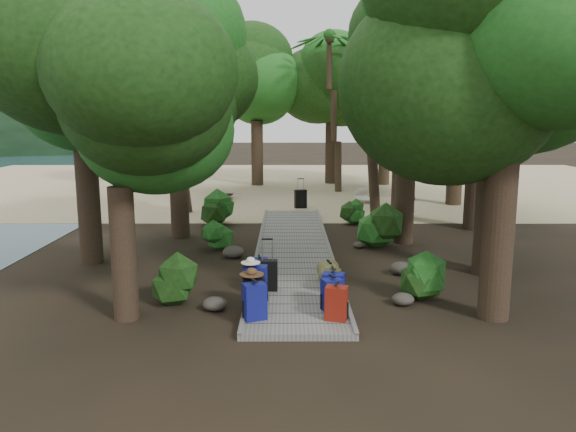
{
  "coord_description": "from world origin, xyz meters",
  "views": [
    {
      "loc": [
        -0.19,
        -13.67,
        3.67
      ],
      "look_at": [
        -0.15,
        1.0,
        1.0
      ],
      "focal_mm": 35.0,
      "sensor_mm": 36.0,
      "label": 1
    }
  ],
  "objects_px": {
    "suitcase_on_boardwalk": "(268,275)",
    "lone_suitcase_on_sand": "(301,199)",
    "duffel_right_khaki": "(329,272)",
    "backpack_right_b": "(332,293)",
    "backpack_right_c": "(333,287)",
    "backpack_left_d": "(260,269)",
    "backpack_left_c": "(255,282)",
    "backpack_right_a": "(336,301)",
    "backpack_left_b": "(254,293)",
    "kayak": "(229,196)",
    "backpack_left_a": "(255,300)",
    "backpack_right_d": "(332,280)",
    "sun_lounger": "(364,196)"
  },
  "relations": [
    {
      "from": "duffel_right_khaki",
      "to": "sun_lounger",
      "type": "distance_m",
      "value": 11.96
    },
    {
      "from": "backpack_right_b",
      "to": "backpack_right_c",
      "type": "distance_m",
      "value": 0.29
    },
    {
      "from": "backpack_left_b",
      "to": "sun_lounger",
      "type": "xyz_separation_m",
      "value": [
        3.87,
        13.57,
        -0.19
      ]
    },
    {
      "from": "backpack_left_c",
      "to": "kayak",
      "type": "height_order",
      "value": "backpack_left_c"
    },
    {
      "from": "backpack_left_b",
      "to": "backpack_right_a",
      "type": "relative_size",
      "value": 1.05
    },
    {
      "from": "backpack_left_d",
      "to": "suitcase_on_boardwalk",
      "type": "xyz_separation_m",
      "value": [
        0.19,
        -0.59,
        0.03
      ]
    },
    {
      "from": "backpack_right_a",
      "to": "sun_lounger",
      "type": "height_order",
      "value": "backpack_right_a"
    },
    {
      "from": "backpack_left_b",
      "to": "sun_lounger",
      "type": "relative_size",
      "value": 0.43
    },
    {
      "from": "backpack_right_c",
      "to": "backpack_left_d",
      "type": "bearing_deg",
      "value": 150.25
    },
    {
      "from": "backpack_left_b",
      "to": "backpack_left_c",
      "type": "relative_size",
      "value": 0.89
    },
    {
      "from": "suitcase_on_boardwalk",
      "to": "lone_suitcase_on_sand",
      "type": "bearing_deg",
      "value": 86.2
    },
    {
      "from": "backpack_left_a",
      "to": "backpack_right_a",
      "type": "height_order",
      "value": "backpack_left_a"
    },
    {
      "from": "backpack_left_a",
      "to": "backpack_right_d",
      "type": "distance_m",
      "value": 2.12
    },
    {
      "from": "backpack_right_c",
      "to": "kayak",
      "type": "xyz_separation_m",
      "value": [
        -3.41,
        14.1,
        -0.29
      ]
    },
    {
      "from": "suitcase_on_boardwalk",
      "to": "lone_suitcase_on_sand",
      "type": "relative_size",
      "value": 0.88
    },
    {
      "from": "backpack_right_d",
      "to": "backpack_right_a",
      "type": "bearing_deg",
      "value": -89.09
    },
    {
      "from": "backpack_left_b",
      "to": "lone_suitcase_on_sand",
      "type": "distance_m",
      "value": 12.12
    },
    {
      "from": "backpack_right_c",
      "to": "lone_suitcase_on_sand",
      "type": "xyz_separation_m",
      "value": [
        -0.33,
        11.72,
        -0.08
      ]
    },
    {
      "from": "lone_suitcase_on_sand",
      "to": "backpack_right_d",
      "type": "bearing_deg",
      "value": -100.85
    },
    {
      "from": "backpack_left_d",
      "to": "backpack_right_c",
      "type": "xyz_separation_m",
      "value": [
        1.46,
        -1.48,
        0.05
      ]
    },
    {
      "from": "kayak",
      "to": "lone_suitcase_on_sand",
      "type": "bearing_deg",
      "value": -51.77
    },
    {
      "from": "backpack_right_c",
      "to": "lone_suitcase_on_sand",
      "type": "relative_size",
      "value": 0.94
    },
    {
      "from": "backpack_left_c",
      "to": "suitcase_on_boardwalk",
      "type": "distance_m",
      "value": 0.75
    },
    {
      "from": "backpack_left_d",
      "to": "backpack_right_d",
      "type": "relative_size",
      "value": 1.08
    },
    {
      "from": "lone_suitcase_on_sand",
      "to": "kayak",
      "type": "height_order",
      "value": "lone_suitcase_on_sand"
    },
    {
      "from": "backpack_left_a",
      "to": "lone_suitcase_on_sand",
      "type": "bearing_deg",
      "value": 62.97
    },
    {
      "from": "backpack_left_b",
      "to": "backpack_right_b",
      "type": "relative_size",
      "value": 1.07
    },
    {
      "from": "backpack_left_a",
      "to": "sun_lounger",
      "type": "distance_m",
      "value": 14.5
    },
    {
      "from": "backpack_right_c",
      "to": "kayak",
      "type": "relative_size",
      "value": 0.23
    },
    {
      "from": "backpack_right_b",
      "to": "backpack_right_c",
      "type": "bearing_deg",
      "value": 59.98
    },
    {
      "from": "backpack_left_a",
      "to": "backpack_left_b",
      "type": "relative_size",
      "value": 1.03
    },
    {
      "from": "backpack_left_a",
      "to": "backpack_right_d",
      "type": "height_order",
      "value": "backpack_left_a"
    },
    {
      "from": "backpack_left_b",
      "to": "kayak",
      "type": "xyz_separation_m",
      "value": [
        -1.92,
        14.45,
        -0.3
      ]
    },
    {
      "from": "backpack_right_b",
      "to": "kayak",
      "type": "distance_m",
      "value": 14.78
    },
    {
      "from": "backpack_left_a",
      "to": "suitcase_on_boardwalk",
      "type": "distance_m",
      "value": 1.66
    },
    {
      "from": "backpack_left_b",
      "to": "suitcase_on_boardwalk",
      "type": "relative_size",
      "value": 1.11
    },
    {
      "from": "backpack_right_a",
      "to": "lone_suitcase_on_sand",
      "type": "bearing_deg",
      "value": 106.0
    },
    {
      "from": "backpack_right_d",
      "to": "kayak",
      "type": "distance_m",
      "value": 13.8
    },
    {
      "from": "backpack_left_b",
      "to": "backpack_right_c",
      "type": "relative_size",
      "value": 1.03
    },
    {
      "from": "duffel_right_khaki",
      "to": "backpack_left_c",
      "type": "bearing_deg",
      "value": -148.16
    },
    {
      "from": "backpack_left_c",
      "to": "backpack_right_c",
      "type": "distance_m",
      "value": 1.49
    },
    {
      "from": "backpack_left_b",
      "to": "duffel_right_khaki",
      "type": "relative_size",
      "value": 1.12
    },
    {
      "from": "backpack_left_b",
      "to": "backpack_right_a",
      "type": "distance_m",
      "value": 1.54
    },
    {
      "from": "backpack_right_d",
      "to": "sun_lounger",
      "type": "xyz_separation_m",
      "value": [
        2.35,
        12.47,
        -0.1
      ]
    },
    {
      "from": "backpack_right_a",
      "to": "duffel_right_khaki",
      "type": "height_order",
      "value": "backpack_right_a"
    },
    {
      "from": "duffel_right_khaki",
      "to": "lone_suitcase_on_sand",
      "type": "distance_m",
      "value": 10.23
    },
    {
      "from": "kayak",
      "to": "suitcase_on_boardwalk",
      "type": "bearing_deg",
      "value": -94.81
    },
    {
      "from": "backpack_left_c",
      "to": "backpack_right_a",
      "type": "xyz_separation_m",
      "value": [
        1.47,
        -0.96,
        -0.06
      ]
    },
    {
      "from": "backpack_right_a",
      "to": "sun_lounger",
      "type": "xyz_separation_m",
      "value": [
        2.4,
        14.01,
        -0.17
      ]
    },
    {
      "from": "backpack_left_b",
      "to": "backpack_left_d",
      "type": "distance_m",
      "value": 1.83
    }
  ]
}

